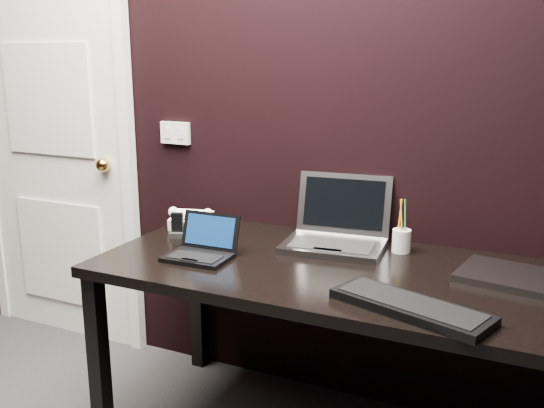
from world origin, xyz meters
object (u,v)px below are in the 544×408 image
at_px(desk, 335,287).
at_px(netbook, 201,249).
at_px(closed_laptop, 516,278).
at_px(pen_cup, 402,240).
at_px(door, 54,140).
at_px(desk_phone, 191,220).
at_px(silver_laptop, 336,234).
at_px(mobile_phone, 177,228).
at_px(ext_keyboard, 410,306).

distance_m(desk, netbook, 0.51).
xyz_separation_m(closed_laptop, pen_cup, (-0.42, 0.14, 0.04)).
height_order(desk, pen_cup, pen_cup).
relative_size(door, closed_laptop, 5.48).
xyz_separation_m(desk, desk_phone, (-0.73, 0.20, 0.11)).
bearing_deg(silver_laptop, mobile_phone, -166.07).
bearing_deg(closed_laptop, mobile_phone, -177.72).
relative_size(desk, closed_laptop, 4.35).
xyz_separation_m(netbook, mobile_phone, (-0.23, 0.18, 0.01)).
bearing_deg(desk_phone, desk, -15.56).
xyz_separation_m(ext_keyboard, mobile_phone, (-1.04, 0.34, 0.02)).
distance_m(door, closed_laptop, 2.27).
xyz_separation_m(ext_keyboard, pen_cup, (-0.15, 0.53, 0.03)).
bearing_deg(ext_keyboard, netbook, 169.31).
xyz_separation_m(door, netbook, (1.16, -0.49, -0.27)).
bearing_deg(door, mobile_phone, -18.16).
bearing_deg(desk_phone, closed_laptop, -3.63).
bearing_deg(door, netbook, -22.85).
distance_m(desk_phone, mobile_phone, 0.14).
bearing_deg(netbook, desk, 13.46).
bearing_deg(ext_keyboard, closed_laptop, 55.93).
bearing_deg(door, desk, -12.82).
distance_m(desk, pen_cup, 0.34).
xyz_separation_m(door, desk_phone, (0.92, -0.17, -0.27)).
distance_m(mobile_phone, pen_cup, 0.90).
bearing_deg(netbook, pen_cup, 29.94).
relative_size(desk, ext_keyboard, 3.38).
height_order(netbook, ext_keyboard, netbook).
height_order(closed_laptop, mobile_phone, mobile_phone).
xyz_separation_m(desk, mobile_phone, (-0.71, 0.07, 0.12)).
distance_m(desk, desk_phone, 0.77).
height_order(door, mobile_phone, door).
bearing_deg(ext_keyboard, desk_phone, 155.90).
height_order(desk_phone, pen_cup, pen_cup).
bearing_deg(netbook, door, 157.15).
height_order(desk, mobile_phone, mobile_phone).
relative_size(desk, silver_laptop, 4.13).
height_order(desk, netbook, netbook).
bearing_deg(mobile_phone, silver_laptop, 13.93).
height_order(netbook, pen_cup, pen_cup).
distance_m(ext_keyboard, closed_laptop, 0.47).
height_order(netbook, silver_laptop, silver_laptop).
distance_m(silver_laptop, ext_keyboard, 0.64).
relative_size(door, mobile_phone, 21.53).
xyz_separation_m(desk, closed_laptop, (0.59, 0.12, 0.09)).
distance_m(silver_laptop, mobile_phone, 0.65).
relative_size(netbook, ext_keyboard, 0.48).
bearing_deg(door, pen_cup, -3.58).
relative_size(closed_laptop, desk_phone, 1.90).
xyz_separation_m(ext_keyboard, closed_laptop, (0.26, 0.39, -0.00)).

